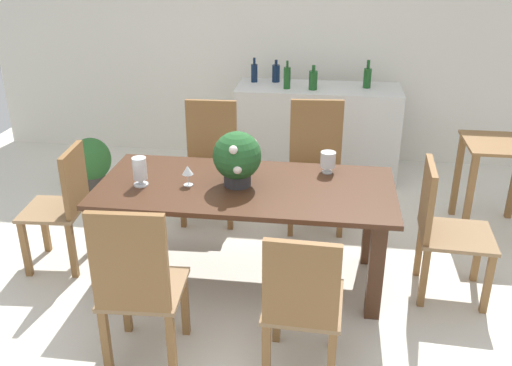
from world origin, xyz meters
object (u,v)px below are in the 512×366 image
(wine_bottle_clear, at_px, (367,77))
(side_table, at_px, (497,166))
(chair_head_end, at_px, (64,202))
(chair_far_left, at_px, (211,154))
(potted_plant_floor, at_px, (91,162))
(chair_foot_end, at_px, (442,224))
(chair_near_right, at_px, (302,302))
(wine_bottle_dark, at_px, (313,80))
(wine_bottle_green, at_px, (287,78))
(wine_bottle_amber, at_px, (276,73))
(crystal_vase_left, at_px, (140,170))
(kitchen_counter, at_px, (317,132))
(wine_bottle_tall, at_px, (254,73))
(chair_near_left, at_px, (137,283))
(chair_far_right, at_px, (316,158))
(wine_glass, at_px, (188,171))
(dining_table, at_px, (246,202))
(flower_centerpiece, at_px, (237,157))
(crystal_vase_center_near, at_px, (328,160))

(wine_bottle_clear, height_order, side_table, wine_bottle_clear)
(chair_head_end, height_order, chair_far_left, chair_far_left)
(side_table, relative_size, potted_plant_floor, 1.51)
(chair_foot_end, xyz_separation_m, chair_far_left, (-1.77, 0.97, 0.04))
(chair_near_right, bearing_deg, wine_bottle_dark, -86.14)
(wine_bottle_green, xyz_separation_m, wine_bottle_amber, (-0.13, 0.25, -0.02))
(crystal_vase_left, relative_size, kitchen_counter, 0.13)
(wine_bottle_tall, height_order, wine_bottle_amber, wine_bottle_tall)
(chair_near_left, distance_m, side_table, 3.07)
(chair_far_right, relative_size, chair_near_left, 1.01)
(chair_near_right, distance_m, chair_head_end, 2.03)
(kitchen_counter, relative_size, wine_bottle_amber, 7.24)
(chair_foot_end, distance_m, crystal_vase_left, 2.05)
(chair_near_right, xyz_separation_m, wine_bottle_green, (-0.33, 2.85, 0.51))
(wine_glass, relative_size, wine_bottle_dark, 0.61)
(chair_far_right, distance_m, side_table, 1.46)
(crystal_vase_left, xyz_separation_m, wine_glass, (0.32, 0.05, -0.01))
(kitchen_counter, relative_size, wine_bottle_tall, 6.58)
(chair_foot_end, distance_m, wine_bottle_clear, 2.12)
(dining_table, distance_m, flower_centerpiece, 0.33)
(flower_centerpiece, bearing_deg, chair_far_right, 63.32)
(chair_far_left, distance_m, wine_bottle_dark, 1.30)
(chair_far_left, xyz_separation_m, wine_bottle_clear, (1.33, 1.04, 0.47))
(chair_head_end, height_order, crystal_vase_center_near, chair_head_end)
(chair_near_right, height_order, wine_bottle_dark, wine_bottle_dark)
(kitchen_counter, height_order, wine_bottle_green, wine_bottle_green)
(wine_bottle_amber, xyz_separation_m, potted_plant_floor, (-1.70, -0.79, -0.74))
(chair_near_right, height_order, chair_head_end, chair_near_right)
(chair_foot_end, bearing_deg, side_table, -27.61)
(wine_bottle_clear, height_order, wine_bottle_amber, wine_bottle_clear)
(chair_far_right, distance_m, potted_plant_floor, 2.20)
(chair_far_right, height_order, potted_plant_floor, chair_far_right)
(potted_plant_floor, bearing_deg, wine_glass, -46.39)
(wine_bottle_clear, bearing_deg, kitchen_counter, -175.26)
(chair_near_right, height_order, wine_bottle_tall, wine_bottle_tall)
(chair_far_right, xyz_separation_m, kitchen_counter, (-0.02, 0.99, -0.11))
(wine_bottle_clear, xyz_separation_m, wine_bottle_green, (-0.76, -0.14, 0.00))
(chair_foot_end, distance_m, wine_bottle_green, 2.28)
(dining_table, relative_size, wine_bottle_tall, 8.30)
(chair_head_end, distance_m, flower_centerpiece, 1.34)
(crystal_vase_left, relative_size, potted_plant_floor, 0.39)
(crystal_vase_left, bearing_deg, side_table, 22.85)
(chair_near_right, height_order, potted_plant_floor, chair_near_right)
(chair_far_right, bearing_deg, wine_glass, -133.31)
(kitchen_counter, bearing_deg, chair_near_right, -89.46)
(chair_near_right, xyz_separation_m, chair_head_end, (-1.78, 0.99, -0.01))
(chair_near_right, xyz_separation_m, wine_bottle_dark, (-0.08, 2.85, 0.50))
(dining_table, distance_m, chair_far_right, 1.08)
(chair_near_left, bearing_deg, wine_bottle_amber, -101.00)
(chair_near_right, xyz_separation_m, side_table, (1.45, 1.98, 0.05))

